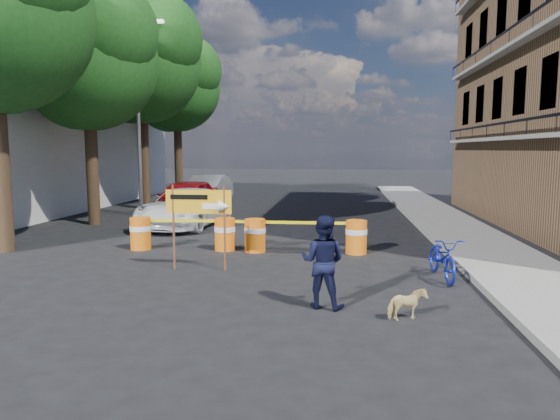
% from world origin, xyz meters
% --- Properties ---
extents(ground, '(120.00, 120.00, 0.00)m').
position_xyz_m(ground, '(0.00, 0.00, 0.00)').
color(ground, black).
rests_on(ground, ground).
extents(sidewalk_east, '(2.40, 40.00, 0.15)m').
position_xyz_m(sidewalk_east, '(6.20, 6.00, 0.07)').
color(sidewalk_east, gray).
rests_on(sidewalk_east, ground).
extents(tree_mid_a, '(5.25, 5.00, 8.68)m').
position_xyz_m(tree_mid_a, '(-6.74, 7.00, 6.01)').
color(tree_mid_a, '#332316').
rests_on(tree_mid_a, ground).
extents(tree_mid_b, '(5.67, 5.40, 9.62)m').
position_xyz_m(tree_mid_b, '(-6.73, 12.00, 6.71)').
color(tree_mid_b, '#332316').
rests_on(tree_mid_b, ground).
extents(tree_far, '(5.04, 4.80, 8.84)m').
position_xyz_m(tree_far, '(-6.74, 17.00, 6.22)').
color(tree_far, '#332316').
rests_on(tree_far, ground).
extents(streetlamp, '(1.25, 0.18, 8.00)m').
position_xyz_m(streetlamp, '(-5.93, 9.50, 4.38)').
color(streetlamp, gray).
rests_on(streetlamp, ground).
extents(barrel_far_left, '(0.58, 0.58, 0.90)m').
position_xyz_m(barrel_far_left, '(-3.27, 2.73, 0.47)').
color(barrel_far_left, orange).
rests_on(barrel_far_left, ground).
extents(barrel_mid_left, '(0.58, 0.58, 0.90)m').
position_xyz_m(barrel_mid_left, '(-0.91, 2.88, 0.47)').
color(barrel_mid_left, orange).
rests_on(barrel_mid_left, ground).
extents(barrel_mid_right, '(0.58, 0.58, 0.90)m').
position_xyz_m(barrel_mid_right, '(-0.04, 2.79, 0.47)').
color(barrel_mid_right, orange).
rests_on(barrel_mid_right, ground).
extents(barrel_far_right, '(0.58, 0.58, 0.90)m').
position_xyz_m(barrel_far_right, '(2.69, 2.86, 0.47)').
color(barrel_far_right, orange).
rests_on(barrel_far_right, ground).
extents(detour_sign, '(1.53, 0.29, 1.97)m').
position_xyz_m(detour_sign, '(-0.78, 0.60, 1.45)').
color(detour_sign, '#592D19').
rests_on(detour_sign, ground).
extents(pedestrian, '(0.92, 0.79, 1.64)m').
position_xyz_m(pedestrian, '(1.94, -1.83, 0.82)').
color(pedestrian, black).
rests_on(pedestrian, ground).
extents(bicycle, '(0.70, 0.98, 1.77)m').
position_xyz_m(bicycle, '(4.45, 0.44, 0.88)').
color(bicycle, '#1522AA').
rests_on(bicycle, ground).
extents(dog, '(0.69, 0.51, 0.53)m').
position_xyz_m(dog, '(3.33, -2.36, 0.27)').
color(dog, '#E0C980').
rests_on(dog, ground).
extents(suv_white, '(2.65, 5.09, 1.37)m').
position_xyz_m(suv_white, '(-3.33, 6.98, 0.68)').
color(suv_white, white).
rests_on(suv_white, ground).
extents(sedan_red, '(2.01, 4.77, 1.61)m').
position_xyz_m(sedan_red, '(-3.73, 8.46, 0.81)').
color(sedan_red, '#A80E18').
rests_on(sedan_red, ground).
extents(sedan_silver, '(1.71, 4.59, 1.50)m').
position_xyz_m(sedan_silver, '(-4.33, 14.02, 0.75)').
color(sedan_silver, '#9FA0A6').
rests_on(sedan_silver, ground).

